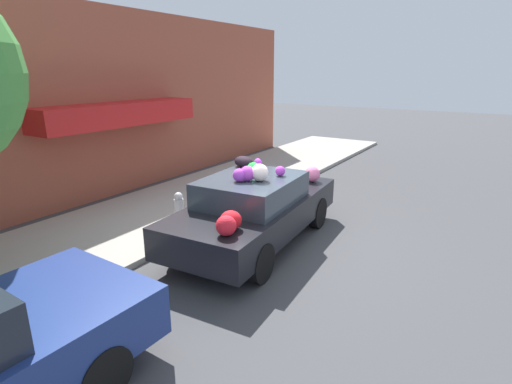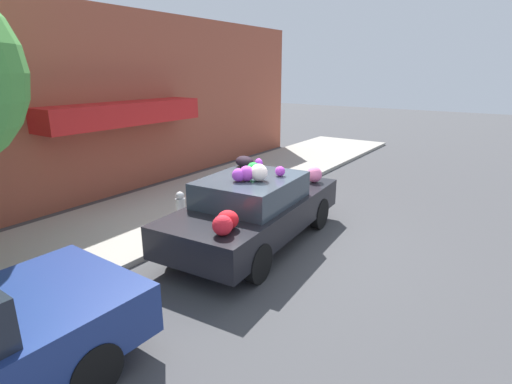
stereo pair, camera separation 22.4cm
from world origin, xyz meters
name	(u,v)px [view 1 (the left image)]	position (x,y,z in m)	size (l,w,h in m)	color
ground_plane	(253,241)	(0.00, 0.00, 0.00)	(60.00, 60.00, 0.00)	#424244
sidewalk_curb	(155,213)	(0.00, 2.70, 0.05)	(24.00, 3.20, 0.11)	#9E998E
building_facade	(85,107)	(0.05, 4.90, 2.36)	(18.00, 1.20, 4.76)	#9E4C38
fire_hydrant	(179,209)	(-0.29, 1.66, 0.45)	(0.20, 0.20, 0.70)	#B2B2B7
art_car	(255,207)	(-0.04, -0.07, 0.73)	(4.33, 2.03, 1.66)	black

